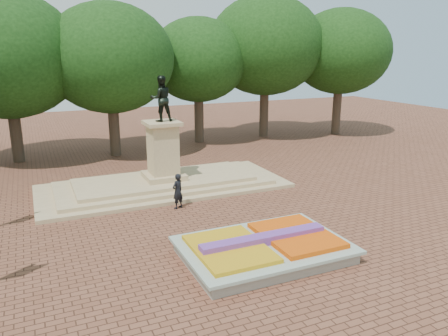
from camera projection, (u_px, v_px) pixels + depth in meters
name	position (u px, v px, depth m)	size (l,w,h in m)	color
ground	(219.00, 241.00, 18.28)	(90.00, 90.00, 0.00)	brown
flower_bed	(264.00, 248.00, 16.82)	(6.30, 4.30, 0.91)	gray
monument	(164.00, 173.00, 25.09)	(14.00, 6.00, 6.40)	tan
tree_row_back	(153.00, 64.00, 33.30)	(44.80, 8.80, 10.43)	#392C1F
pedestrian	(178.00, 191.00, 21.88)	(0.66, 0.43, 1.80)	black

